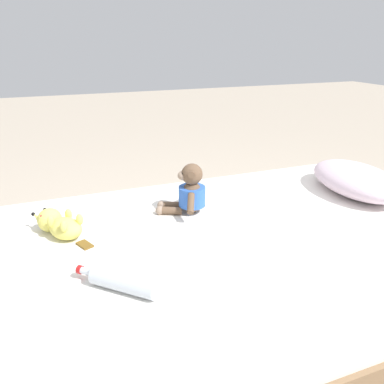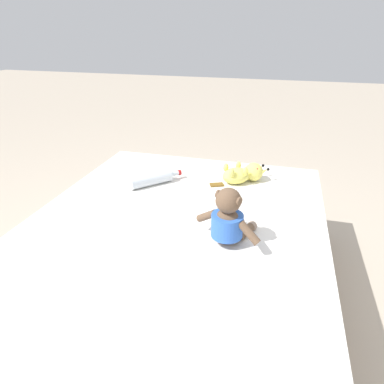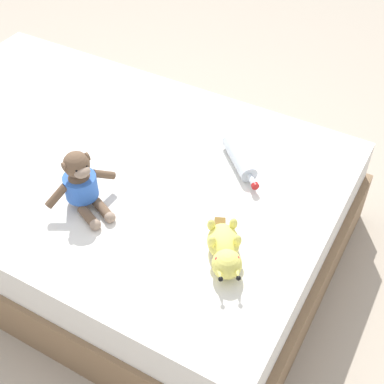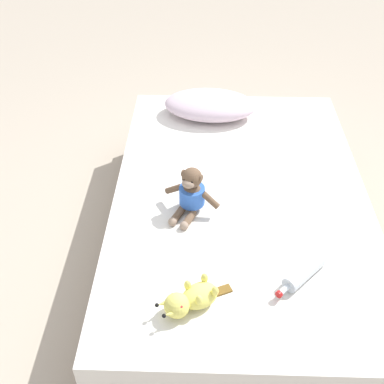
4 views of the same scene
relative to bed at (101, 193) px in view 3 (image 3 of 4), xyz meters
The scene contains 5 objects.
ground_plane 0.22m from the bed, ahead, with size 16.00×16.00×0.00m, color #B7A893.
bed is the anchor object (origin of this frame).
plush_monkey 0.43m from the bed, 150.61° to the right, with size 0.27×0.25×0.24m.
plush_yellow_creature 0.80m from the bed, 107.96° to the right, with size 0.30×0.22×0.10m.
glass_bottle 0.65m from the bed, 67.05° to the right, with size 0.24×0.24×0.07m.
Camera 3 is at (-1.27, -1.17, 1.88)m, focal length 49.90 mm.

